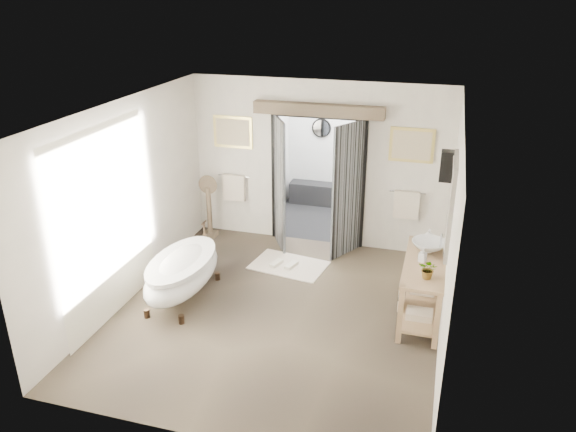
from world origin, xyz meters
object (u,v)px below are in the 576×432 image
object	(u,v)px
vanity	(421,284)
rug	(289,265)
basin	(429,246)
clawfoot_tub	(182,272)

from	to	relation	value
vanity	rug	distance (m)	2.42
vanity	basin	size ratio (longest dim) A/B	3.31
clawfoot_tub	vanity	distance (m)	3.43
rug	vanity	bearing A→B (deg)	-23.36
vanity	rug	size ratio (longest dim) A/B	1.33
rug	basin	size ratio (longest dim) A/B	2.48
rug	clawfoot_tub	bearing A→B (deg)	-130.91
vanity	basin	world-z (taller)	basin
basin	vanity	bearing A→B (deg)	-77.54
rug	basin	distance (m)	2.48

